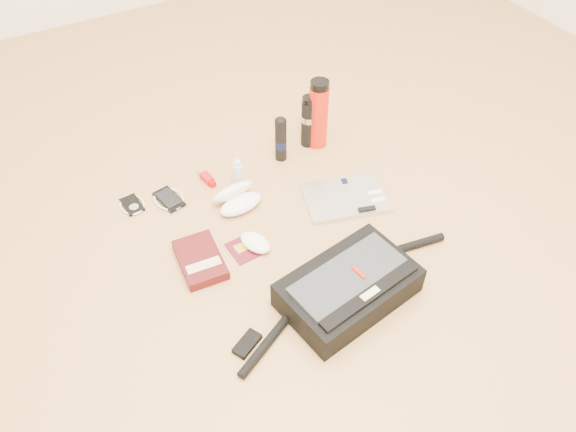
{
  "coord_description": "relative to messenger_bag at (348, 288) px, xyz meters",
  "views": [
    {
      "loc": [
        -0.64,
        -1.05,
        1.46
      ],
      "look_at": [
        0.02,
        0.12,
        0.06
      ],
      "focal_mm": 35.0,
      "sensor_mm": 36.0,
      "label": 1
    }
  ],
  "objects": [
    {
      "name": "passport",
      "position": [
        -0.2,
        0.34,
        -0.05
      ],
      "size": [
        0.09,
        0.11,
        0.01
      ],
      "rotation": [
        0.0,
        0.0,
        0.06
      ],
      "color": "#540F1D",
      "rests_on": "ground"
    },
    {
      "name": "spray_bottle",
      "position": [
        -0.07,
        0.64,
        -0.0
      ],
      "size": [
        0.04,
        0.04,
        0.12
      ],
      "rotation": [
        0.0,
        0.0,
        -0.15
      ],
      "color": "#B5E6F9",
      "rests_on": "ground"
    },
    {
      "name": "phone",
      "position": [
        -0.33,
        0.69,
        -0.05
      ],
      "size": [
        0.12,
        0.14,
        0.01
      ],
      "rotation": [
        0.0,
        0.0,
        0.19
      ],
      "color": "black",
      "rests_on": "ground"
    },
    {
      "name": "aerosol_can",
      "position": [
        0.15,
        0.7,
        0.04
      ],
      "size": [
        0.05,
        0.05,
        0.2
      ],
      "rotation": [
        0.0,
        0.0,
        -0.07
      ],
      "color": "black",
      "rests_on": "ground"
    },
    {
      "name": "inhaler",
      "position": [
        -0.16,
        0.72,
        -0.04
      ],
      "size": [
        0.04,
        0.11,
        0.03
      ],
      "rotation": [
        0.0,
        0.0,
        0.14
      ],
      "color": "red",
      "rests_on": "ground"
    },
    {
      "name": "ground",
      "position": [
        -0.04,
        0.23,
        -0.05
      ],
      "size": [
        4.0,
        4.0,
        0.0
      ],
      "primitive_type": "plane",
      "color": "tan",
      "rests_on": "ground"
    },
    {
      "name": "thermos_black",
      "position": [
        0.29,
        0.73,
        0.06
      ],
      "size": [
        0.06,
        0.06,
        0.22
      ],
      "rotation": [
        0.0,
        0.0,
        -0.08
      ],
      "color": "black",
      "rests_on": "ground"
    },
    {
      "name": "messenger_bag",
      "position": [
        0.0,
        0.0,
        0.0
      ],
      "size": [
        0.85,
        0.32,
        0.12
      ],
      "rotation": [
        0.0,
        0.0,
        0.16
      ],
      "color": "black",
      "rests_on": "ground"
    },
    {
      "name": "sunglasses_case",
      "position": [
        -0.12,
        0.55,
        -0.02
      ],
      "size": [
        0.18,
        0.16,
        0.1
      ],
      "rotation": [
        0.0,
        0.0,
        0.12
      ],
      "color": "white",
      "rests_on": "ground"
    },
    {
      "name": "ipod",
      "position": [
        -0.46,
        0.73,
        -0.05
      ],
      "size": [
        0.09,
        0.11,
        0.01
      ],
      "rotation": [
        0.0,
        0.0,
        0.08
      ],
      "color": "black",
      "rests_on": "ground"
    },
    {
      "name": "thermos_red",
      "position": [
        0.32,
        0.71,
        0.09
      ],
      "size": [
        0.09,
        0.09,
        0.3
      ],
      "rotation": [
        0.0,
        0.0,
        0.19
      ],
      "color": "red",
      "rests_on": "ground"
    },
    {
      "name": "laptop",
      "position": [
        0.24,
        0.37,
        -0.04
      ],
      "size": [
        0.35,
        0.29,
        0.03
      ],
      "rotation": [
        0.0,
        0.0,
        -0.3
      ],
      "color": "silver",
      "rests_on": "ground"
    },
    {
      "name": "mouse",
      "position": [
        -0.15,
        0.33,
        -0.03
      ],
      "size": [
        0.11,
        0.14,
        0.04
      ],
      "rotation": [
        0.0,
        0.0,
        0.34
      ],
      "color": "white",
      "rests_on": "ground"
    },
    {
      "name": "book",
      "position": [
        -0.34,
        0.36,
        -0.04
      ],
      "size": [
        0.15,
        0.22,
        0.04
      ],
      "rotation": [
        0.0,
        0.0,
        -0.09
      ],
      "color": "#430D0E",
      "rests_on": "ground"
    }
  ]
}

